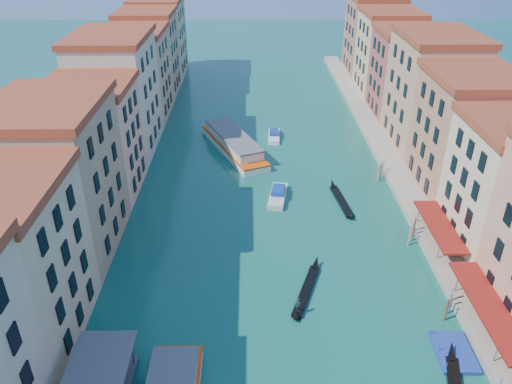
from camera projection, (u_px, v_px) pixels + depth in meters
left_bank_palazzos at (109, 110)px, 83.35m from camera, size 12.80×128.40×21.00m
right_bank_palazzos at (441, 108)px, 84.24m from camera, size 12.80×128.40×21.00m
quay at (387, 158)px, 88.67m from camera, size 4.00×140.00×1.00m
restaurant_awnings at (492, 312)px, 50.81m from camera, size 3.20×44.55×3.12m
mooring_poles_right at (440, 288)px, 56.66m from camera, size 1.44×54.24×3.20m
vaporetto_far at (234, 143)px, 91.82m from camera, size 13.13×21.92×3.23m
gondola_fore at (306, 289)px, 57.75m from camera, size 4.89×11.67×2.41m
gondola_far at (341, 200)px, 75.87m from camera, size 2.43×11.93×1.69m
motorboat_mid at (278, 195)px, 76.79m from camera, size 3.51×7.68×1.53m
motorboat_far at (274, 135)px, 97.44m from camera, size 2.54×6.88×1.40m
blue_dock at (454, 352)px, 49.72m from camera, size 3.74×5.49×0.45m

